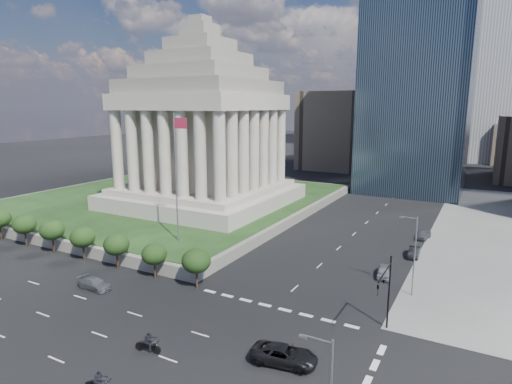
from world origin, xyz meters
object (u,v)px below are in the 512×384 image
Objects in this scene: war_memorial at (202,113)px; street_lamp_north at (413,251)px; pickup_truck at (284,355)px; traffic_signal_ne at (386,287)px; motorcycle_trail at (148,342)px; suv_grey at (94,283)px; parked_sedan_near at (384,271)px; parked_sedan_far at (424,235)px; motorcycle_lead at (98,381)px; parked_sedan_mid at (414,252)px; flagpole at (177,171)px.

war_memorial is 3.90× the size of street_lamp_north.
war_memorial is 6.43× the size of pickup_truck.
traffic_signal_ne is at bearing -46.00° from pickup_truck.
traffic_signal_ne is at bearing 25.88° from motorcycle_trail.
suv_grey is 1.12× the size of parked_sedan_near.
motorcycle_trail is (-17.90, -50.00, 0.28)m from parked_sedan_far.
motorcycle_trail is (-18.90, -13.69, -4.23)m from traffic_signal_ne.
war_memorial reaches higher than motorcycle_lead.
war_memorial reaches higher than parked_sedan_mid.
war_memorial is 9.00× the size of parked_sedan_near.
parked_sedan_far is at bearing 60.26° from motorcycle_trail.
traffic_signal_ne reaches higher than motorcycle_lead.
traffic_signal_ne is 1.32× the size of pickup_truck.
flagpole reaches higher than pickup_truck.
street_lamp_north is (0.83, 11.30, 0.41)m from traffic_signal_ne.
motorcycle_lead reaches higher than parked_sedan_near.
street_lamp_north is at bearing -25.92° from war_memorial.
war_memorial reaches higher than parked_sedan_far.
motorcycle_lead is at bearing -132.66° from traffic_signal_ne.
suv_grey is (-34.91, -6.07, -4.55)m from traffic_signal_ne.
pickup_truck is at bearing -93.90° from suv_grey.
motorcycle_lead reaches higher than parked_sedan_far.
parked_sedan_near reaches higher than parked_sedan_mid.
flagpole is 4.60× the size of parked_sedan_far.
parked_sedan_far is 53.11m from motorcycle_trail.
parked_sedan_far is at bearing 37.96° from flagpole.
pickup_truck is 35.51m from parked_sedan_mid.
motorcycle_lead is (-18.44, -20.01, -4.29)m from traffic_signal_ne.
parked_sedan_far is (-1.00, 36.31, -4.51)m from traffic_signal_ne.
flagpole reaches higher than suv_grey.
parked_sedan_near is (3.43, 24.82, -0.10)m from pickup_truck.
suv_grey is 1.89× the size of motorcycle_lead.
pickup_truck is 12.93m from motorcycle_trail.
traffic_signal_ne is 16.66m from parked_sedan_near.
suv_grey is 1.12× the size of parked_sedan_far.
parked_sedan_far is at bearing -16.62° from pickup_truck.
traffic_signal_ne is at bearing 34.88° from motorcycle_lead.
street_lamp_north is 32.18m from motorcycle_trail.
parked_sedan_near is at bearing 102.11° from traffic_signal_ne.
parked_sedan_far is at bearing 60.33° from motorcycle_lead.
war_memorial is 64.46m from motorcycle_lead.
parked_sedan_mid is 10.42m from parked_sedan_far.
motorcycle_lead is (16.48, -13.94, 0.25)m from suv_grey.
suv_grey is 38.32m from parked_sedan_near.
parked_sedan_near is (31.55, 21.76, 0.03)m from suv_grey.
war_memorial reaches higher than flagpole.
pickup_truck is 1.39× the size of parked_sedan_far.
traffic_signal_ne is (46.50, -34.30, -16.15)m from war_memorial.
pickup_truck is 2.36× the size of motorcycle_lead.
pickup_truck reaches higher than parked_sedan_mid.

